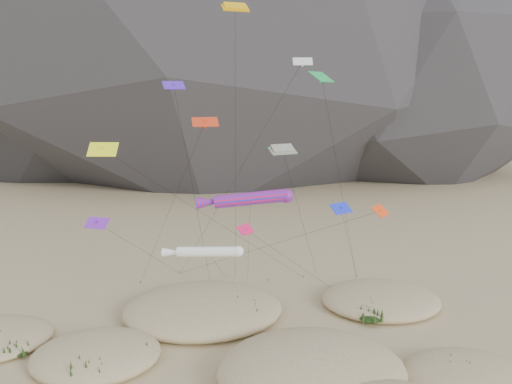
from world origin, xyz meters
TOP-DOWN VIEW (x-y plane):
  - dunes at (-0.42, 4.04)m, footprint 50.75×38.16m
  - dune_grass at (-0.27, 3.26)m, footprint 41.06×27.49m
  - kite_stakes at (2.21, 23.48)m, footprint 26.42×8.42m
  - rainbow_tube_kite at (0.62, 10.47)m, footprint 8.66×15.17m
  - white_tube_kite at (-3.31, 5.76)m, footprint 6.54×21.23m
  - orange_parafoil at (-0.18, 12.01)m, footprint 2.43×14.94m
  - multi_parafoil at (3.98, 11.33)m, footprint 8.36×15.36m
  - delta_kites at (0.45, 11.67)m, footprint 29.40×22.23m

SIDE VIEW (x-z plane):
  - kite_stakes at x=2.21m, z-range 0.00..0.30m
  - dunes at x=-0.42m, z-range -1.29..2.68m
  - dune_grass at x=-0.27m, z-range 0.13..1.53m
  - white_tube_kite at x=-3.31m, z-range 4.63..15.26m
  - rainbow_tube_kite at x=0.62m, z-range 6.10..20.23m
  - delta_kites at x=0.45m, z-range 4.16..29.64m
  - multi_parafoil at x=3.98m, z-range 8.29..26.22m
  - orange_parafoil at x=-0.18m, z-range 14.03..44.00m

